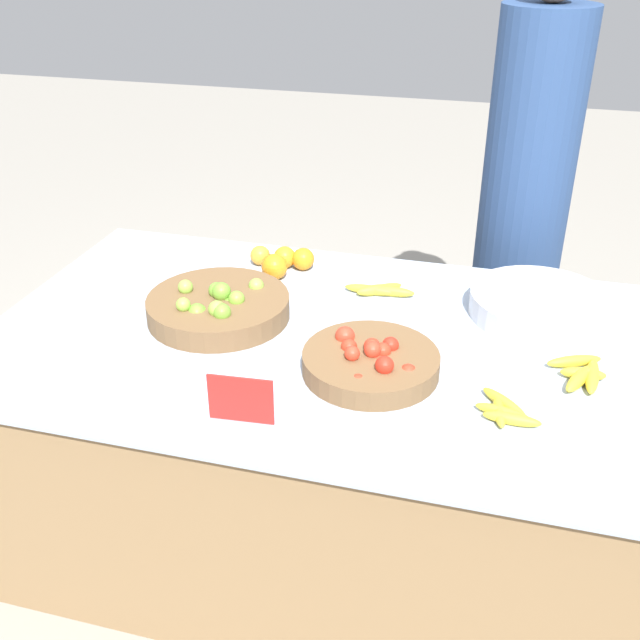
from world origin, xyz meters
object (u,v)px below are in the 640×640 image
Objects in this scene: vendor_person at (522,218)px; lime_bowl at (218,307)px; tomato_basket at (371,362)px; metal_bowl at (539,305)px; price_sign at (241,399)px.

lime_bowl is at bearing -134.01° from vendor_person.
tomato_basket is 0.88× the size of metal_bowl.
tomato_basket reaches higher than metal_bowl.
lime_bowl is at bearing -163.89° from metal_bowl.
price_sign reaches higher than metal_bowl.
price_sign is (0.23, -0.44, 0.02)m from lime_bowl.
price_sign is at bearing -131.11° from tomato_basket.
lime_bowl reaches higher than metal_bowl.
lime_bowl is 0.25× the size of vendor_person.
tomato_basket is at bearing -108.37° from vendor_person.
metal_bowl is at bearing 16.11° from lime_bowl.
vendor_person reaches higher than price_sign.
price_sign is 0.09× the size of vendor_person.
vendor_person reaches higher than tomato_basket.
metal_bowl is at bearing 42.74° from price_sign.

